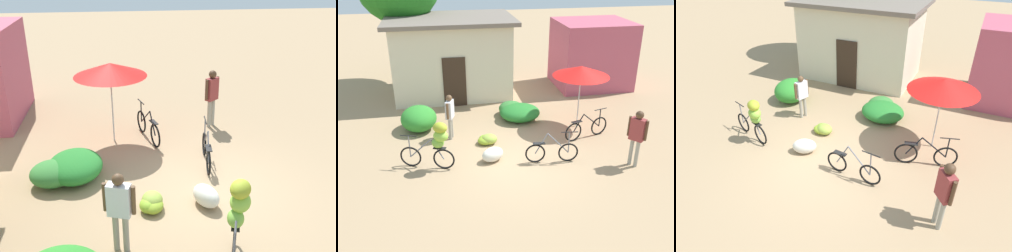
{
  "view_description": "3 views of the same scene",
  "coord_description": "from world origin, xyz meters",
  "views": [
    {
      "loc": [
        -7.34,
        1.84,
        4.8
      ],
      "look_at": [
        1.2,
        0.79,
        1.0
      ],
      "focal_mm": 41.56,
      "sensor_mm": 36.0,
      "label": 1
    },
    {
      "loc": [
        -2.14,
        -9.72,
        5.88
      ],
      "look_at": [
        -0.19,
        0.76,
        0.87
      ],
      "focal_mm": 40.97,
      "sensor_mm": 36.0,
      "label": 2
    },
    {
      "loc": [
        3.3,
        -5.49,
        5.33
      ],
      "look_at": [
        0.32,
        0.8,
        0.87
      ],
      "focal_mm": 31.1,
      "sensor_mm": 36.0,
      "label": 3
    }
  ],
  "objects": [
    {
      "name": "produce_sack",
      "position": [
        -0.7,
        0.23,
        0.22
      ],
      "size": [
        0.82,
        0.7,
        0.44
      ],
      "primitive_type": "ellipsoid",
      "rotation": [
        0.0,
        0.0,
        0.45
      ],
      "color": "silver",
      "rests_on": "ground"
    },
    {
      "name": "bicycle_leftmost",
      "position": [
        -2.33,
        0.08,
        0.9
      ],
      "size": [
        1.57,
        0.73,
        1.48
      ],
      "color": "black",
      "rests_on": "ground"
    },
    {
      "name": "hedge_bush_front_left",
      "position": [
        -2.91,
        2.86,
        0.43
      ],
      "size": [
        1.24,
        1.4,
        0.86
      ],
      "primitive_type": "ellipsoid",
      "color": "#2F882D",
      "rests_on": "ground"
    },
    {
      "name": "shop_pink",
      "position": [
        4.79,
        6.41,
        1.46
      ],
      "size": [
        3.2,
        2.8,
        2.92
      ],
      "primitive_type": "cube",
      "color": "#B64E63",
      "rests_on": "ground"
    },
    {
      "name": "bicycle_near_pile",
      "position": [
        1.03,
        -0.15,
        0.34
      ],
      "size": [
        1.59,
        0.24,
        0.99
      ],
      "color": "black",
      "rests_on": "ground"
    },
    {
      "name": "person_bystander",
      "position": [
        -1.84,
        1.99,
        0.94
      ],
      "size": [
        0.32,
        0.55,
        1.55
      ],
      "color": "gray",
      "rests_on": "ground"
    },
    {
      "name": "hedge_bush_front_right",
      "position": [
        0.52,
        3.5,
        0.27
      ],
      "size": [
        0.95,
        1.02,
        0.54
      ],
      "primitive_type": "ellipsoid",
      "color": "#388037",
      "rests_on": "ground"
    },
    {
      "name": "market_umbrella",
      "position": [
        2.65,
        2.14,
        2.05
      ],
      "size": [
        1.94,
        1.94,
        2.23
      ],
      "color": "beige",
      "rests_on": "ground"
    },
    {
      "name": "ground_plane",
      "position": [
        0.0,
        0.0,
        0.0
      ],
      "size": [
        60.0,
        60.0,
        0.0
      ],
      "primitive_type": "plane",
      "color": "tan"
    },
    {
      "name": "bicycle_center_loaded",
      "position": [
        2.63,
        1.18,
        0.36
      ],
      "size": [
        1.66,
        0.55,
        0.96
      ],
      "color": "black",
      "rests_on": "ground"
    },
    {
      "name": "banana_pile_on_ground",
      "position": [
        -0.72,
        1.37,
        0.15
      ],
      "size": [
        0.69,
        0.56,
        0.34
      ],
      "color": "#94B042",
      "rests_on": "ground"
    },
    {
      "name": "hedge_bush_mid",
      "position": [
        0.75,
        3.02,
        0.3
      ],
      "size": [
        1.48,
        1.28,
        0.6
      ],
      "primitive_type": "ellipsoid",
      "color": "#27792C",
      "rests_on": "ground"
    },
    {
      "name": "person_vendor",
      "position": [
        3.32,
        -0.78,
        1.07
      ],
      "size": [
        0.41,
        0.47,
        1.74
      ],
      "color": "gray",
      "rests_on": "ground"
    },
    {
      "name": "building_low",
      "position": [
        -1.5,
        6.44,
        1.65
      ],
      "size": [
        5.25,
        3.61,
        3.27
      ],
      "color": "beige",
      "rests_on": "ground"
    }
  ]
}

